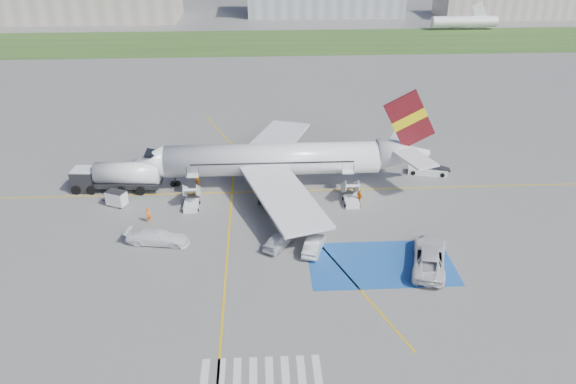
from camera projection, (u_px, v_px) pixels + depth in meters
name	position (u px, v px, depth m)	size (l,w,h in m)	color
ground	(277.00, 245.00, 57.60)	(400.00, 400.00, 0.00)	#60605E
grass_strip	(263.00, 42.00, 141.96)	(400.00, 30.00, 0.01)	#2D4C1E
taxiway_line_main	(273.00, 191.00, 68.25)	(120.00, 0.20, 0.01)	gold
taxiway_line_cross	(223.00, 309.00, 48.47)	(0.20, 60.00, 0.01)	gold
taxiway_line_diag	(273.00, 191.00, 68.25)	(0.20, 60.00, 0.01)	gold
staging_box	(381.00, 264.00, 54.53)	(14.00, 8.00, 0.01)	#1A4C9D
crosswalk	(261.00, 376.00, 41.52)	(9.00, 4.00, 0.01)	silver
terminal_west	(78.00, 2.00, 168.09)	(60.00, 22.00, 10.00)	gray
terminal_east	(504.00, 3.00, 173.07)	(40.00, 16.00, 8.00)	gray
airliner	(285.00, 159.00, 68.55)	(36.81, 32.95, 11.92)	silver
airstairs_fwd	(192.00, 202.00, 64.58)	(1.90, 5.20, 3.60)	silver
airstairs_aft	(351.00, 198.00, 65.48)	(1.90, 5.20, 3.60)	silver
fuel_tanker	(118.00, 179.00, 67.98)	(10.75, 3.75, 3.60)	black
gpu_cart	(117.00, 199.00, 64.74)	(2.56, 2.15, 1.84)	silver
belt_loader	(428.00, 171.00, 72.58)	(5.47, 2.91, 1.58)	silver
car_silver_a	(279.00, 240.00, 56.96)	(1.78, 4.42, 1.51)	silver
car_silver_b	(314.00, 245.00, 56.17)	(1.55, 4.44, 1.46)	#A7A9AE
van_white_a	(430.00, 254.00, 53.84)	(3.00, 6.50, 2.44)	silver
van_white_b	(157.00, 235.00, 57.39)	(2.01, 4.94, 1.94)	white
crew_fwd	(149.00, 215.00, 61.36)	(0.62, 0.41, 1.71)	orange
crew_nose	(197.00, 179.00, 69.30)	(0.91, 0.71, 1.88)	orange
crew_aft	(360.00, 197.00, 65.06)	(1.06, 0.44, 1.82)	orange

